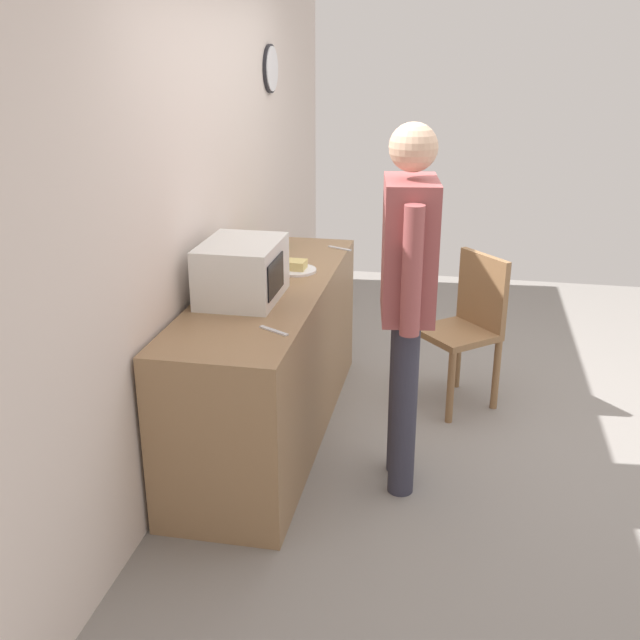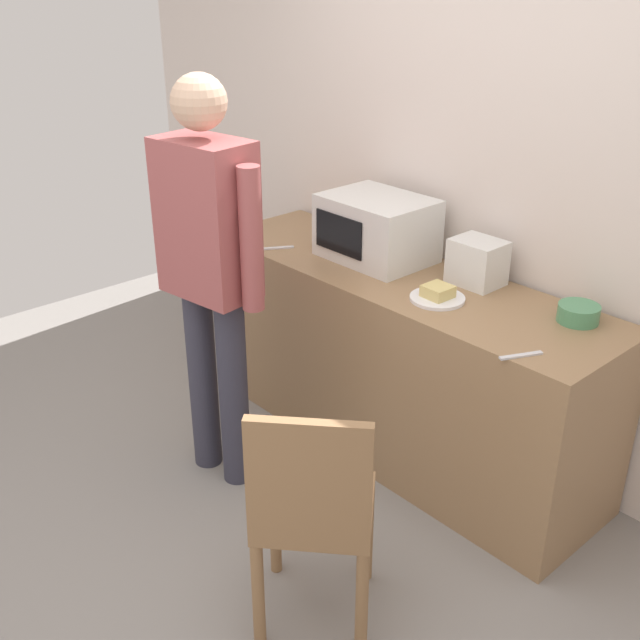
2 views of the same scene
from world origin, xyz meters
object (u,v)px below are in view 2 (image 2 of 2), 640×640
at_px(microwave, 377,228).
at_px(spoon_utensil, 277,248).
at_px(fork_utensil, 521,355).
at_px(wooden_chair, 313,509).
at_px(toaster, 477,262).
at_px(person_standing, 209,259).
at_px(sandwich_plate, 437,295).
at_px(salad_bowl, 578,313).

bearing_deg(microwave, spoon_utensil, -147.16).
relative_size(fork_utensil, wooden_chair, 0.18).
bearing_deg(fork_utensil, toaster, 141.07).
distance_m(person_standing, wooden_chair, 1.16).
relative_size(microwave, fork_utensil, 2.94).
relative_size(sandwich_plate, salad_bowl, 1.42).
xyz_separation_m(toaster, person_standing, (-0.66, -0.96, 0.07)).
height_order(sandwich_plate, salad_bowl, salad_bowl).
xyz_separation_m(microwave, spoon_utensil, (-0.42, -0.27, -0.15)).
xyz_separation_m(salad_bowl, fork_utensil, (0.02, -0.41, -0.03)).
distance_m(microwave, salad_bowl, 1.04).
bearing_deg(fork_utensil, salad_bowl, 92.85).
xyz_separation_m(sandwich_plate, salad_bowl, (0.51, 0.25, 0.01)).
bearing_deg(salad_bowl, person_standing, -141.27).
height_order(sandwich_plate, fork_utensil, sandwich_plate).
xyz_separation_m(microwave, fork_utensil, (1.05, -0.33, -0.15)).
relative_size(sandwich_plate, wooden_chair, 0.25).
bearing_deg(spoon_utensil, sandwich_plate, 6.48).
bearing_deg(spoon_utensil, salad_bowl, 13.85).
relative_size(microwave, spoon_utensil, 2.94).
bearing_deg(spoon_utensil, fork_utensil, -2.26).
bearing_deg(salad_bowl, fork_utensil, -87.15).
xyz_separation_m(fork_utensil, spoon_utensil, (-1.47, 0.06, 0.00)).
distance_m(fork_utensil, wooden_chair, 0.93).
bearing_deg(spoon_utensil, wooden_chair, -35.07).
relative_size(microwave, toaster, 2.27).
height_order(toaster, person_standing, person_standing).
relative_size(sandwich_plate, person_standing, 0.13).
distance_m(salad_bowl, person_standing, 1.51).
relative_size(salad_bowl, person_standing, 0.09).
bearing_deg(microwave, fork_utensil, -17.40).
xyz_separation_m(spoon_utensil, wooden_chair, (1.26, -0.88, -0.37)).
bearing_deg(microwave, salad_bowl, 4.79).
relative_size(spoon_utensil, person_standing, 0.09).
bearing_deg(fork_utensil, microwave, 162.60).
bearing_deg(microwave, wooden_chair, -53.97).
xyz_separation_m(sandwich_plate, toaster, (-0.00, 0.27, 0.08)).
bearing_deg(wooden_chair, sandwich_plate, 107.95).
distance_m(microwave, fork_utensil, 1.11).
xyz_separation_m(salad_bowl, person_standing, (-1.17, -0.94, 0.14)).
distance_m(toaster, person_standing, 1.16).
relative_size(microwave, sandwich_plate, 2.14).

